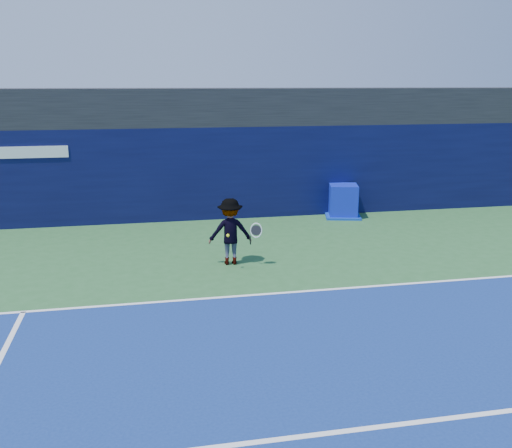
% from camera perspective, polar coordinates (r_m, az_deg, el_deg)
% --- Properties ---
extents(ground, '(80.00, 80.00, 0.00)m').
position_cam_1_polar(ground, '(9.59, 5.69, -13.29)').
color(ground, '#295B2D').
rests_on(ground, ground).
extents(baseline, '(24.00, 0.10, 0.01)m').
position_cam_1_polar(baseline, '(12.23, 1.56, -6.98)').
color(baseline, white).
rests_on(baseline, ground).
extents(service_line, '(24.00, 0.10, 0.01)m').
position_cam_1_polar(service_line, '(7.96, 10.15, -19.59)').
color(service_line, white).
rests_on(service_line, ground).
extents(stadium_band, '(36.00, 3.00, 1.20)m').
position_cam_1_polar(stadium_band, '(19.82, -4.01, 11.67)').
color(stadium_band, black).
rests_on(stadium_band, back_wall_assembly).
extents(back_wall_assembly, '(36.00, 1.03, 3.00)m').
position_cam_1_polar(back_wall_assembly, '(19.03, -3.51, 5.23)').
color(back_wall_assembly, '#090C33').
rests_on(back_wall_assembly, ground).
extents(equipment_cart, '(1.38, 1.38, 1.09)m').
position_cam_1_polar(equipment_cart, '(19.27, 8.70, 2.17)').
color(equipment_cart, '#0C1AAD').
rests_on(equipment_cart, ground).
extents(tennis_player, '(1.29, 0.73, 1.65)m').
position_cam_1_polar(tennis_player, '(14.02, -2.59, -0.75)').
color(tennis_player, white).
rests_on(tennis_player, ground).
extents(tennis_ball, '(0.07, 0.07, 0.07)m').
position_cam_1_polar(tennis_ball, '(13.49, -2.83, -1.15)').
color(tennis_ball, yellow).
rests_on(tennis_ball, ground).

